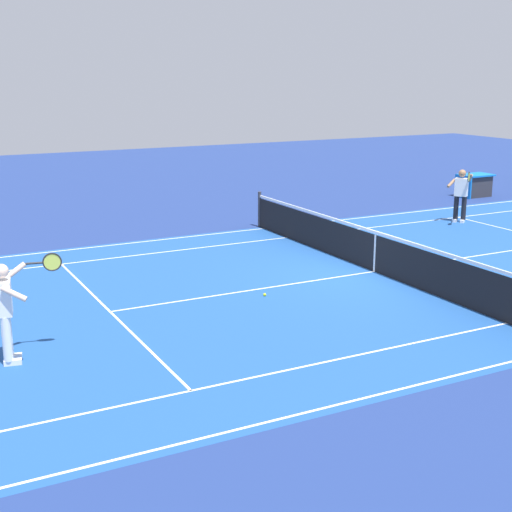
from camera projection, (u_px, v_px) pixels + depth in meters
name	position (u px, v px, depth m)	size (l,w,h in m)	color
ground_plane	(374.00, 272.00, 17.06)	(60.00, 60.00, 0.00)	navy
court_slab	(374.00, 271.00, 17.06)	(24.20, 11.40, 0.00)	#1E4C93
court_line_markings	(374.00, 271.00, 17.06)	(23.85, 11.05, 0.01)	white
tennis_net	(375.00, 251.00, 16.94)	(0.10, 11.70, 1.08)	#2D2D33
tennis_player_near	(7.00, 308.00, 11.49)	(1.14, 0.76, 1.70)	white
tennis_player_far	(461.00, 193.00, 22.51)	(0.77, 1.06, 1.70)	black
tennis_ball	(265.00, 295.00, 15.17)	(0.07, 0.07, 0.07)	#CCE01E
equipment_cart_tarped	(474.00, 185.00, 27.32)	(1.25, 0.84, 0.85)	#2D2D33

